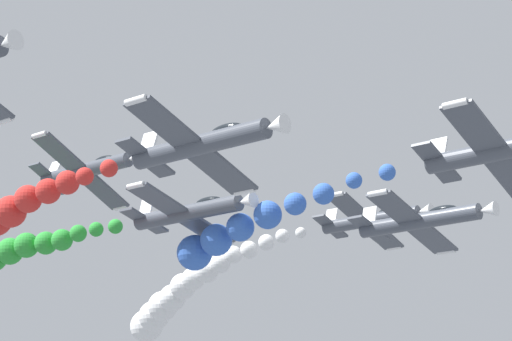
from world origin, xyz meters
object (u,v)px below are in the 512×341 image
object	(u,v)px
airplane_left_outer	(189,212)
airplane_right_outer	(372,220)
airplane_lead	(505,149)
airplane_high_slot	(87,170)
airplane_right_inner	(202,144)
airplane_left_inner	(421,220)

from	to	relation	value
airplane_left_outer	airplane_right_outer	xyz separation A→B (m)	(-21.21, 1.01, 3.30)
airplane_lead	airplane_high_slot	size ratio (longest dim) A/B	1.00
airplane_high_slot	airplane_left_outer	bearing A→B (deg)	86.71
airplane_right_inner	airplane_left_outer	xyz separation A→B (m)	(-10.95, -10.80, 0.04)
airplane_right_inner	airplane_lead	bearing A→B (deg)	133.95
airplane_left_inner	airplane_lead	bearing A→B (deg)	47.68
airplane_right_inner	airplane_right_outer	bearing A→B (deg)	-163.07
airplane_high_slot	airplane_right_outer	bearing A→B (deg)	149.91
airplane_lead	airplane_high_slot	bearing A→B (deg)	-90.27
airplane_left_inner	airplane_right_inner	world-z (taller)	airplane_right_inner
airplane_left_inner	airplane_right_outer	xyz separation A→B (m)	(-10.71, -10.62, 3.64)
airplane_high_slot	airplane_lead	bearing A→B (deg)	89.73
airplane_lead	airplane_left_inner	distance (m)	14.91
airplane_left_outer	airplane_right_outer	distance (m)	21.49
airplane_left_inner	airplane_left_outer	world-z (taller)	airplane_left_outer
airplane_left_inner	airplane_right_outer	bearing A→B (deg)	-135.23
airplane_lead	airplane_right_inner	size ratio (longest dim) A/B	1.00
airplane_right_inner	airplane_left_inner	bearing A→B (deg)	177.78
airplane_lead	airplane_right_outer	xyz separation A→B (m)	(-20.74, -21.64, 3.17)
airplane_right_inner	airplane_right_outer	world-z (taller)	airplane_right_outer
airplane_left_outer	airplane_high_slot	xyz separation A→B (m)	(-0.63, -10.92, 5.08)
airplane_left_inner	airplane_high_slot	xyz separation A→B (m)	(9.88, -22.55, 5.42)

